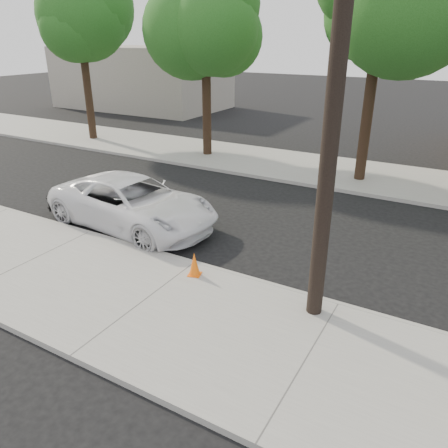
# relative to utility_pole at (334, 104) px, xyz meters

# --- Properties ---
(ground) EXTENTS (120.00, 120.00, 0.00)m
(ground) POSITION_rel_utility_pole_xyz_m (-3.60, 2.70, -4.70)
(ground) COLOR black
(ground) RESTS_ON ground
(near_sidewalk) EXTENTS (90.00, 4.40, 0.15)m
(near_sidewalk) POSITION_rel_utility_pole_xyz_m (-3.60, -1.60, -4.62)
(near_sidewalk) COLOR gray
(near_sidewalk) RESTS_ON ground
(far_sidewalk) EXTENTS (90.00, 5.00, 0.15)m
(far_sidewalk) POSITION_rel_utility_pole_xyz_m (-3.60, 11.20, -4.62)
(far_sidewalk) COLOR gray
(far_sidewalk) RESTS_ON ground
(curb_near) EXTENTS (90.00, 0.12, 0.16)m
(curb_near) POSITION_rel_utility_pole_xyz_m (-3.60, 0.60, -4.62)
(curb_near) COLOR #9E9B93
(curb_near) RESTS_ON ground
(building_far) EXTENTS (14.00, 8.00, 5.00)m
(building_far) POSITION_rel_utility_pole_xyz_m (-23.60, 22.70, -2.20)
(building_far) COLOR gray
(building_far) RESTS_ON ground
(utility_pole) EXTENTS (1.40, 0.34, 9.00)m
(utility_pole) POSITION_rel_utility_pole_xyz_m (0.00, 0.00, 0.00)
(utility_pole) COLOR black
(utility_pole) RESTS_ON near_sidewalk
(tree_a) EXTENTS (4.65, 4.50, 9.00)m
(tree_a) POSITION_rel_utility_pole_xyz_m (-17.40, 10.55, 1.83)
(tree_a) COLOR black
(tree_a) RESTS_ON far_sidewalk
(tree_b) EXTENTS (4.34, 4.20, 8.45)m
(tree_b) POSITION_rel_utility_pole_xyz_m (-9.41, 10.76, 1.45)
(tree_b) COLOR black
(tree_b) RESTS_ON far_sidewalk
(tree_c) EXTENTS (4.96, 4.80, 9.55)m
(tree_c) POSITION_rel_utility_pole_xyz_m (-1.38, 10.34, 2.21)
(tree_c) COLOR black
(tree_c) RESTS_ON far_sidewalk
(police_cruiser) EXTENTS (6.11, 3.19, 1.64)m
(police_cruiser) POSITION_rel_utility_pole_xyz_m (-6.89, 1.94, -3.88)
(police_cruiser) COLOR white
(police_cruiser) RESTS_ON ground
(traffic_cone) EXTENTS (0.40, 0.40, 0.63)m
(traffic_cone) POSITION_rel_utility_pole_xyz_m (-3.22, 0.02, -4.25)
(traffic_cone) COLOR #FF650D
(traffic_cone) RESTS_ON near_sidewalk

